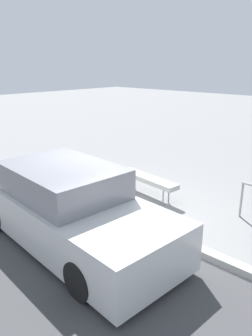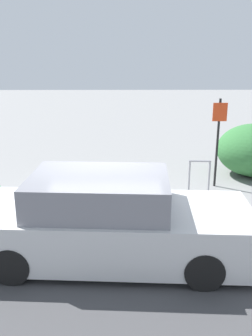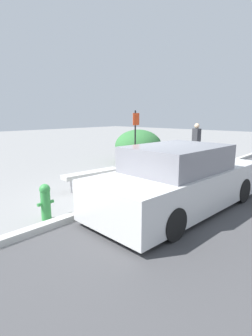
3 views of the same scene
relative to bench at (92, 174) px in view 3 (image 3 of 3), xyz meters
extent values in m
plane|color=gray|center=(0.17, -1.43, -0.46)|extent=(60.00, 60.00, 0.00)
cube|color=#B7B7B2|center=(0.17, -1.43, -0.40)|extent=(60.00, 0.20, 0.13)
cylinder|color=#99999E|center=(-0.64, -0.02, -0.26)|extent=(0.04, 0.04, 0.41)
cylinder|color=#99999E|center=(0.62, -0.17, -0.26)|extent=(0.04, 0.04, 0.41)
cylinder|color=#99999E|center=(-0.62, 0.17, -0.26)|extent=(0.04, 0.04, 0.41)
cylinder|color=#99999E|center=(0.64, 0.02, -0.26)|extent=(0.04, 0.04, 0.41)
cube|color=#B2B2AD|center=(0.00, 0.00, 0.01)|extent=(1.84, 0.56, 0.12)
cylinder|color=#99999E|center=(2.25, 0.52, -0.06)|extent=(0.05, 0.05, 0.80)
cylinder|color=#99999E|center=(2.75, 0.50, -0.06)|extent=(0.05, 0.05, 0.80)
cylinder|color=#99999E|center=(2.50, 0.51, 0.34)|extent=(0.55, 0.07, 0.05)
cylinder|color=black|center=(3.00, 0.91, 0.69)|extent=(0.06, 0.06, 2.30)
cube|color=red|center=(3.00, 0.87, 1.51)|extent=(0.36, 0.02, 0.46)
cylinder|color=#338C3F|center=(-2.12, -1.02, -0.16)|extent=(0.20, 0.20, 0.60)
sphere|color=#338C3F|center=(-2.12, -1.02, 0.19)|extent=(0.22, 0.22, 0.22)
cylinder|color=#338C3F|center=(-2.26, -1.02, -0.10)|extent=(0.08, 0.07, 0.07)
cylinder|color=#338C3F|center=(-1.98, -1.02, -0.10)|extent=(0.08, 0.07, 0.07)
ellipsoid|color=#337038|center=(4.33, 1.84, 0.28)|extent=(2.13, 2.11, 1.48)
cylinder|color=#333338|center=(6.38, 0.00, -0.05)|extent=(0.16, 0.16, 0.83)
cylinder|color=#333338|center=(6.46, 0.16, -0.05)|extent=(0.16, 0.16, 0.83)
cube|color=#333338|center=(6.42, 0.08, 0.70)|extent=(0.36, 0.45, 0.68)
sphere|color=beige|center=(6.42, 0.08, 1.16)|extent=(0.23, 0.23, 0.23)
cylinder|color=black|center=(1.85, -1.99, -0.16)|extent=(0.61, 0.22, 0.60)
cylinder|color=black|center=(1.75, -3.63, -0.16)|extent=(0.61, 0.22, 0.60)
cylinder|color=black|center=(-1.03, -1.81, -0.16)|extent=(0.61, 0.22, 0.60)
cylinder|color=black|center=(-1.13, -3.45, -0.16)|extent=(0.61, 0.22, 0.60)
cube|color=silver|center=(0.36, -2.72, 0.06)|extent=(4.76, 2.06, 0.82)
cube|color=gray|center=(0.18, -2.71, 0.73)|extent=(2.33, 1.74, 0.57)
camera|label=1|loc=(4.98, -6.06, 2.81)|focal=35.00mm
camera|label=2|loc=(0.55, -8.44, 2.90)|focal=40.00mm
camera|label=3|loc=(-4.80, -5.69, 1.69)|focal=28.00mm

